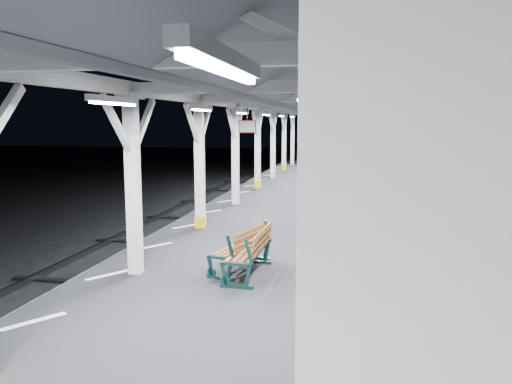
% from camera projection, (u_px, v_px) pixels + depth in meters
% --- Properties ---
extents(ground, '(120.00, 120.00, 0.00)m').
position_uv_depth(ground, '(261.00, 295.00, 10.99)').
color(ground, black).
rests_on(ground, ground).
extents(platform, '(6.00, 50.00, 1.00)m').
position_uv_depth(platform, '(261.00, 274.00, 10.92)').
color(platform, black).
rests_on(platform, ground).
extents(hazard_stripes_left, '(1.00, 48.00, 0.01)m').
position_uv_depth(hazard_stripes_left, '(155.00, 246.00, 11.32)').
color(hazard_stripes_left, silver).
rests_on(hazard_stripes_left, platform).
extents(hazard_stripes_right, '(1.00, 48.00, 0.01)m').
position_uv_depth(hazard_stripes_right, '(377.00, 257.00, 10.38)').
color(hazard_stripes_right, silver).
rests_on(hazard_stripes_right, platform).
extents(track_left, '(2.20, 60.00, 0.16)m').
position_uv_depth(track_left, '(56.00, 278.00, 11.93)').
color(track_left, '#2D2D33').
rests_on(track_left, ground).
extents(track_right, '(2.20, 60.00, 0.16)m').
position_uv_depth(track_right, '(505.00, 308.00, 10.03)').
color(track_right, '#2D2D33').
rests_on(track_right, ground).
extents(canopy, '(5.40, 49.00, 4.65)m').
position_uv_depth(canopy, '(261.00, 85.00, 10.34)').
color(canopy, beige).
rests_on(canopy, platform).
extents(bench_near, '(0.96, 1.63, 0.83)m').
position_uv_depth(bench_near, '(244.00, 247.00, 9.46)').
color(bench_near, '#0D2928').
rests_on(bench_near, platform).
extents(bench_mid, '(0.66, 1.63, 0.87)m').
position_uv_depth(bench_mid, '(253.00, 251.00, 9.10)').
color(bench_mid, '#0D2928').
rests_on(bench_mid, platform).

